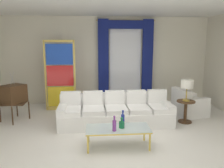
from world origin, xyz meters
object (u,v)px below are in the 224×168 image
Objects in this scene: stained_glass_divider at (60,77)px; peacock_figurine at (72,105)px; coffee_table at (118,129)px; armchair_white at (188,106)px; couch_white_long at (115,112)px; round_side_table at (186,109)px; bottle_amber_squat at (122,124)px; bottle_blue_decanter at (123,119)px; vintage_tv at (13,95)px; table_lamp_brass at (187,85)px; bottle_crystal_tall at (114,125)px.

stained_glass_divider is 0.97m from peacock_figurine.
armchair_white is (2.30, 1.88, -0.08)m from coffee_table.
couch_white_long is 1.35m from coffee_table.
bottle_amber_squat is at bearing -145.37° from round_side_table.
bottle_amber_squat is at bearing -139.59° from armchair_white.
bottle_blue_decanter is 3.09m from stained_glass_divider.
couch_white_long is 2.28m from armchair_white.
armchair_white is (2.22, 0.54, -0.02)m from couch_white_long.
table_lamp_brass is at bearing -6.55° from vintage_tv.
vintage_tv reaches higher than armchair_white.
vintage_tv reaches higher than couch_white_long.
armchair_white is (2.22, 1.89, -0.20)m from bottle_amber_squat.
peacock_figurine is (-1.27, 2.27, -0.32)m from bottle_blue_decanter.
couch_white_long is 2.02m from table_lamp_brass.
bottle_amber_squat is 0.38× the size of peacock_figurine.
round_side_table is at bearing -90.00° from table_lamp_brass.
armchair_white reaches higher than bottle_crystal_tall.
couch_white_long is 12.92× the size of bottle_amber_squat.
coffee_table is 2.44m from table_lamp_brass.
stained_glass_divider reaches higher than bottle_crystal_tall.
bottle_crystal_tall is at bearing -137.36° from bottle_amber_squat.
stained_glass_divider is 3.84m from round_side_table.
table_lamp_brass is at bearing -119.50° from armchair_white.
stained_glass_divider is at bearing 122.50° from bottle_blue_decanter.
vintage_tv is 0.61× the size of stained_glass_divider.
table_lamp_brass is at bearing 31.33° from bottle_blue_decanter.
table_lamp_brass reaches higher than couch_white_long.
bottle_blue_decanter is 0.53× the size of peacock_figurine.
bottle_crystal_tall reaches higher than peacock_figurine.
bottle_blue_decanter is 2.17m from round_side_table.
coffee_table is at bearing 61.74° from bottle_crystal_tall.
armchair_white is 0.43× the size of stained_glass_divider.
stained_glass_divider is at bearing 116.16° from bottle_crystal_tall.
bottle_amber_squat is at bearing 42.64° from bottle_crystal_tall.
armchair_white reaches higher than bottle_blue_decanter.
vintage_tv is 4.97m from armchair_white.
table_lamp_brass reaches higher than round_side_table.
bottle_blue_decanter is at bearing 54.25° from coffee_table.
coffee_table is 5.71× the size of bottle_amber_squat.
bottle_blue_decanter is 0.20m from bottle_amber_squat.
stained_glass_divider is 3.70× the size of round_side_table.
bottle_blue_decanter is 2.62m from peacock_figurine.
coffee_table is 2.35m from round_side_table.
vintage_tv is at bearing -179.35° from armchair_white.
round_side_table is (1.97, 1.29, -0.02)m from coffee_table.
coffee_table is 2.70m from peacock_figurine.
table_lamp_brass reaches higher than coffee_table.
couch_white_long is at bearing 178.46° from table_lamp_brass.
table_lamp_brass is at bearing 90.00° from round_side_table.
couch_white_long reaches higher than bottle_crystal_tall.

